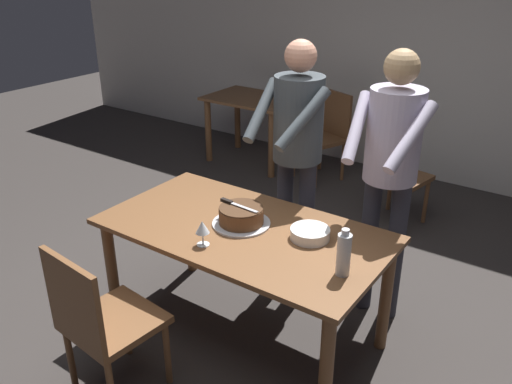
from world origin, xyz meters
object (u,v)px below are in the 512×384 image
(main_dining_table, at_px, (244,244))
(background_chair_1, at_px, (325,132))
(water_bottle, at_px, (344,254))
(cake_knife, at_px, (232,203))
(plate_stack, at_px, (310,234))
(person_cutting_cake, at_px, (297,142))
(cake_on_platter, at_px, (241,216))
(chair_near_side, at_px, (101,320))
(wine_glass_near, at_px, (202,228))
(background_chair_0, at_px, (392,168))
(background_table, at_px, (253,112))
(person_standing_beside, at_px, (391,160))

(main_dining_table, height_order, background_chair_1, background_chair_1)
(water_bottle, bearing_deg, background_chair_1, 119.31)
(background_chair_1, bearing_deg, cake_knife, -74.44)
(plate_stack, relative_size, person_cutting_cake, 0.13)
(plate_stack, height_order, water_bottle, water_bottle)
(cake_on_platter, bearing_deg, chair_near_side, -107.52)
(wine_glass_near, distance_m, background_chair_0, 2.30)
(wine_glass_near, distance_m, chair_near_side, 0.69)
(plate_stack, bearing_deg, cake_on_platter, -168.46)
(background_table, height_order, background_chair_0, background_chair_0)
(main_dining_table, xyz_separation_m, water_bottle, (0.68, -0.11, 0.22))
(person_standing_beside, distance_m, background_chair_0, 1.49)
(water_bottle, distance_m, background_chair_0, 2.19)
(wine_glass_near, bearing_deg, background_table, 120.22)
(cake_on_platter, distance_m, background_table, 2.97)
(cake_on_platter, bearing_deg, water_bottle, -10.79)
(main_dining_table, relative_size, person_standing_beside, 0.96)
(cake_on_platter, distance_m, water_bottle, 0.73)
(cake_knife, height_order, person_cutting_cake, person_cutting_cake)
(person_cutting_cake, height_order, chair_near_side, person_cutting_cake)
(water_bottle, relative_size, person_cutting_cake, 0.15)
(plate_stack, xyz_separation_m, person_standing_beside, (0.21, 0.57, 0.30))
(background_table, xyz_separation_m, background_chair_0, (1.82, -0.50, -0.09))
(plate_stack, distance_m, chair_near_side, 1.19)
(cake_knife, xyz_separation_m, person_cutting_cake, (0.06, 0.62, 0.21))
(background_chair_1, bearing_deg, background_chair_0, -30.30)
(background_chair_0, bearing_deg, cake_on_platter, -95.10)
(background_chair_1, bearing_deg, person_cutting_cake, -68.02)
(cake_knife, relative_size, person_cutting_cake, 0.16)
(cake_on_platter, xyz_separation_m, chair_near_side, (-0.27, -0.85, -0.31))
(water_bottle, xyz_separation_m, person_cutting_cake, (-0.73, 0.76, 0.21))
(background_table, height_order, background_chair_1, background_chair_1)
(person_standing_beside, bearing_deg, chair_near_side, -120.36)
(background_chair_1, bearing_deg, person_standing_beside, -53.22)
(wine_glass_near, xyz_separation_m, background_chair_0, (0.20, 2.26, -0.36))
(cake_knife, xyz_separation_m, water_bottle, (0.79, -0.14, -0.00))
(main_dining_table, distance_m, background_chair_0, 1.99)
(main_dining_table, height_order, cake_knife, cake_knife)
(water_bottle, height_order, background_table, water_bottle)
(main_dining_table, height_order, plate_stack, plate_stack)
(person_cutting_cake, relative_size, background_chair_1, 1.91)
(wine_glass_near, bearing_deg, background_chair_1, 104.69)
(background_chair_0, bearing_deg, main_dining_table, -94.01)
(water_bottle, bearing_deg, chair_near_side, -144.07)
(main_dining_table, distance_m, background_table, 3.00)
(wine_glass_near, relative_size, person_cutting_cake, 0.08)
(cake_on_platter, bearing_deg, person_standing_beside, 46.94)
(person_cutting_cake, bearing_deg, cake_knife, -95.69)
(chair_near_side, xyz_separation_m, background_chair_0, (0.44, 2.80, 0.00))
(person_cutting_cake, bearing_deg, background_chair_1, 111.98)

